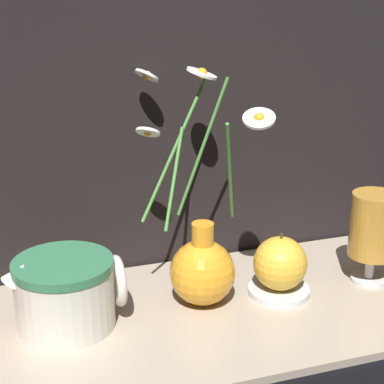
{
  "coord_description": "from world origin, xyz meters",
  "views": [
    {
      "loc": [
        -0.25,
        -0.78,
        0.49
      ],
      "look_at": [
        0.01,
        0.0,
        0.2
      ],
      "focal_mm": 60.0,
      "sensor_mm": 36.0,
      "label": 1
    }
  ],
  "objects_px": {
    "vase_with_flowers": "(202,263)",
    "orange_fruit": "(280,263)",
    "tea_glass": "(374,227)",
    "ceramic_pitcher": "(66,290)"
  },
  "relations": [
    {
      "from": "vase_with_flowers",
      "to": "orange_fruit",
      "type": "height_order",
      "value": "vase_with_flowers"
    },
    {
      "from": "vase_with_flowers",
      "to": "orange_fruit",
      "type": "relative_size",
      "value": 3.76
    },
    {
      "from": "tea_glass",
      "to": "orange_fruit",
      "type": "xyz_separation_m",
      "value": [
        -0.16,
        0.01,
        -0.04
      ]
    },
    {
      "from": "ceramic_pitcher",
      "to": "tea_glass",
      "type": "xyz_separation_m",
      "value": [
        0.48,
        -0.02,
        0.04
      ]
    },
    {
      "from": "tea_glass",
      "to": "orange_fruit",
      "type": "relative_size",
      "value": 1.63
    },
    {
      "from": "ceramic_pitcher",
      "to": "tea_glass",
      "type": "height_order",
      "value": "tea_glass"
    },
    {
      "from": "tea_glass",
      "to": "ceramic_pitcher",
      "type": "bearing_deg",
      "value": 177.95
    },
    {
      "from": "ceramic_pitcher",
      "to": "tea_glass",
      "type": "distance_m",
      "value": 0.48
    },
    {
      "from": "tea_glass",
      "to": "orange_fruit",
      "type": "distance_m",
      "value": 0.16
    },
    {
      "from": "vase_with_flowers",
      "to": "tea_glass",
      "type": "height_order",
      "value": "vase_with_flowers"
    }
  ]
}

